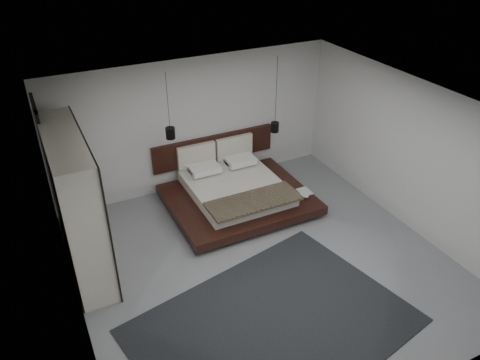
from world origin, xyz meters
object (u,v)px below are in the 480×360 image
lattice_screen (50,172)px  bed (235,191)px  pendant_left (170,133)px  wardrobe (76,204)px  rug (273,325)px  pendant_right (275,127)px

lattice_screen → bed: lattice_screen is taller
bed → pendant_left: 1.81m
lattice_screen → wardrobe: (0.25, -1.09, -0.11)m
bed → wardrobe: (-3.09, -0.54, 0.90)m
bed → lattice_screen: bearing=170.8°
bed → rug: bearing=-106.2°
wardrobe → rug: bearing=-51.0°
bed → wardrobe: size_ratio=1.14×
lattice_screen → rug: (2.41, -3.75, -1.29)m
wardrobe → pendant_right: bearing=13.0°
bed → pendant_right: 1.59m
lattice_screen → pendant_right: pendant_right is taller
bed → pendant_left: size_ratio=2.16×
pendant_left → wardrobe: 2.23m
lattice_screen → rug: lattice_screen is taller
bed → wardrobe: bearing=-170.0°
pendant_right → rug: size_ratio=0.42×
bed → rug: (-0.93, -3.21, -0.28)m
pendant_left → pendant_right: (2.27, 0.00, -0.33)m
bed → rug: size_ratio=0.71×
lattice_screen → bed: 3.53m
pendant_left → wardrobe: size_ratio=0.53×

